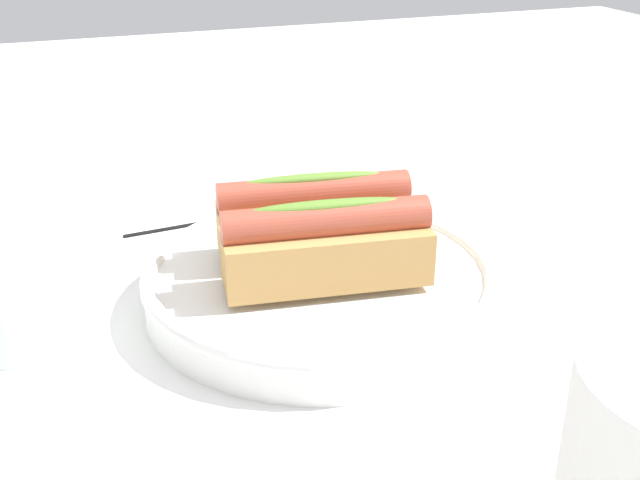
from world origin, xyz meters
TOP-DOWN VIEW (x-y plane):
  - ground_plane at (0.00, 0.00)m, footprint 2.40×2.40m
  - serving_bowl at (-0.01, -0.01)m, footprint 0.27×0.27m
  - hotdog_front at (-0.02, -0.04)m, footprint 0.16×0.07m
  - hotdog_back at (-0.01, 0.02)m, footprint 0.16×0.07m
  - water_glass at (0.21, -0.03)m, footprint 0.07×0.07m
  - chopstick_near at (0.01, -0.20)m, footprint 0.22×0.02m

SIDE VIEW (x-z plane):
  - ground_plane at x=0.00m, z-range 0.00..0.00m
  - chopstick_near at x=0.01m, z-range 0.00..0.01m
  - serving_bowl at x=-0.01m, z-range 0.00..0.04m
  - water_glass at x=0.21m, z-range -0.01..0.08m
  - hotdog_front at x=-0.02m, z-range 0.03..0.09m
  - hotdog_back at x=-0.01m, z-range 0.03..0.09m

